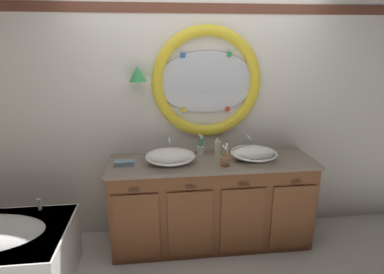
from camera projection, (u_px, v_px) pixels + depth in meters
name	position (u px, v px, depth m)	size (l,w,h in m)	color
ground_plane	(204.00, 257.00, 3.06)	(14.00, 14.00, 0.00)	silver
back_wall_assembly	(198.00, 111.00, 3.22)	(6.40, 0.26, 2.60)	silver
vanity_counter	(211.00, 202.00, 3.19)	(2.01, 0.61, 0.91)	brown
sink_basin_left	(170.00, 156.00, 2.97)	(0.48, 0.48, 0.14)	white
sink_basin_right	(254.00, 153.00, 3.05)	(0.46, 0.46, 0.13)	white
faucet_set_left	(169.00, 148.00, 3.18)	(0.24, 0.15, 0.18)	silver
faucet_set_right	(247.00, 145.00, 3.27)	(0.20, 0.14, 0.18)	silver
toothbrush_holder_left	(201.00, 149.00, 3.20)	(0.08, 0.08, 0.22)	white
toothbrush_holder_right	(225.00, 160.00, 2.91)	(0.10, 0.10, 0.22)	#996647
soap_dispenser	(218.00, 147.00, 3.19)	(0.07, 0.07, 0.18)	#EFE5C6
folded_hand_towel	(124.00, 163.00, 2.94)	(0.19, 0.11, 0.04)	#7593A8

